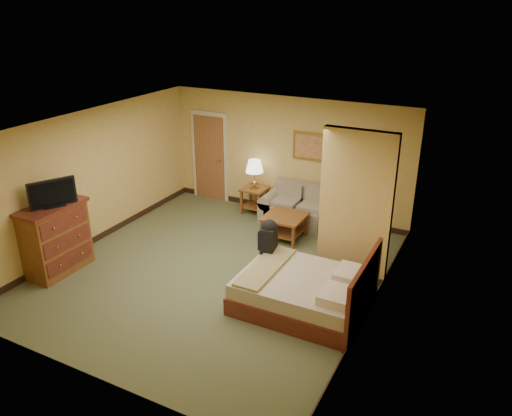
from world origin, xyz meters
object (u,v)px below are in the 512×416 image
Objects in this scene: coffee_table at (285,222)px; dresser at (56,238)px; bed at (306,291)px; loveseat at (301,211)px.

coffee_table is 0.62× the size of dresser.
coffee_table is 2.44m from bed.
dresser is 0.64× the size of bed.
bed is (1.28, -2.89, 0.01)m from loveseat.
coffee_table is at bearing 122.01° from bed.
dresser is at bearing -128.41° from loveseat.
coffee_table is at bearing 44.73° from dresser.
dresser is at bearing -168.04° from bed.
loveseat is at bearing 113.91° from bed.
dresser is (-3.01, -2.98, 0.27)m from coffee_table.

